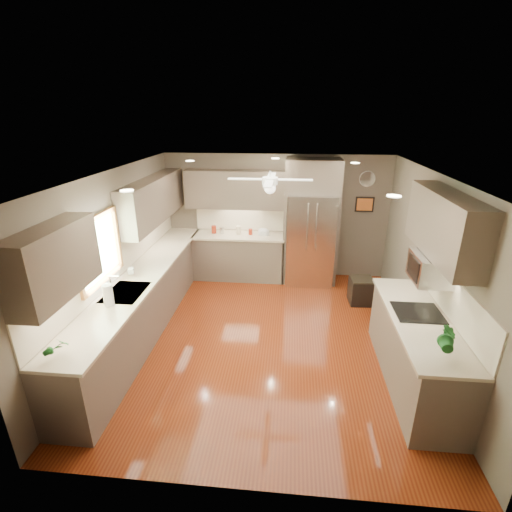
% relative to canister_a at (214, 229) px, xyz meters
% --- Properties ---
extents(floor, '(5.00, 5.00, 0.00)m').
position_rel_canister_a_xyz_m(floor, '(1.25, -2.23, -1.02)').
color(floor, '#551B0B').
rests_on(floor, ground).
extents(ceiling, '(5.00, 5.00, 0.00)m').
position_rel_canister_a_xyz_m(ceiling, '(1.25, -2.23, 1.48)').
color(ceiling, white).
rests_on(ceiling, ground).
extents(wall_back, '(4.50, 0.00, 4.50)m').
position_rel_canister_a_xyz_m(wall_back, '(1.25, 0.27, 0.23)').
color(wall_back, brown).
rests_on(wall_back, ground).
extents(wall_front, '(4.50, 0.00, 4.50)m').
position_rel_canister_a_xyz_m(wall_front, '(1.25, -4.73, 0.23)').
color(wall_front, brown).
rests_on(wall_front, ground).
extents(wall_left, '(0.00, 5.00, 5.00)m').
position_rel_canister_a_xyz_m(wall_left, '(-1.00, -2.23, 0.23)').
color(wall_left, brown).
rests_on(wall_left, ground).
extents(wall_right, '(0.00, 5.00, 5.00)m').
position_rel_canister_a_xyz_m(wall_right, '(3.50, -2.23, 0.23)').
color(wall_right, brown).
rests_on(wall_right, ground).
extents(canister_a, '(0.13, 0.13, 0.15)m').
position_rel_canister_a_xyz_m(canister_a, '(0.00, 0.00, 0.00)').
color(canister_a, maroon).
rests_on(canister_a, back_run).
extents(canister_b, '(0.10, 0.10, 0.14)m').
position_rel_canister_a_xyz_m(canister_b, '(0.17, -0.01, -0.01)').
color(canister_b, silver).
rests_on(canister_b, back_run).
extents(canister_c, '(0.12, 0.12, 0.16)m').
position_rel_canister_a_xyz_m(canister_c, '(0.51, -0.02, 0.01)').
color(canister_c, '#C7B595').
rests_on(canister_c, back_run).
extents(canister_d, '(0.09, 0.09, 0.12)m').
position_rel_canister_a_xyz_m(canister_d, '(0.75, -0.02, -0.02)').
color(canister_d, maroon).
rests_on(canister_d, back_run).
extents(soap_bottle, '(0.10, 0.10, 0.18)m').
position_rel_canister_a_xyz_m(soap_bottle, '(-0.81, -2.19, 0.01)').
color(soap_bottle, white).
rests_on(soap_bottle, left_run).
extents(potted_plant_left, '(0.17, 0.14, 0.27)m').
position_rel_canister_a_xyz_m(potted_plant_left, '(-0.72, -4.21, 0.05)').
color(potted_plant_left, '#16501B').
rests_on(potted_plant_left, left_run).
extents(potted_plant_right, '(0.23, 0.20, 0.36)m').
position_rel_canister_a_xyz_m(potted_plant_right, '(3.17, -3.78, 0.10)').
color(potted_plant_right, '#16501B').
rests_on(potted_plant_right, right_run).
extents(bowl, '(0.27, 0.27, 0.06)m').
position_rel_canister_a_xyz_m(bowl, '(1.02, -0.06, -0.05)').
color(bowl, '#C7B595').
rests_on(bowl, back_run).
extents(left_run, '(0.65, 4.70, 1.45)m').
position_rel_canister_a_xyz_m(left_run, '(-0.71, -2.08, -0.54)').
color(left_run, brown).
rests_on(left_run, ground).
extents(back_run, '(1.85, 0.65, 1.45)m').
position_rel_canister_a_xyz_m(back_run, '(0.52, -0.02, -0.54)').
color(back_run, brown).
rests_on(back_run, ground).
extents(uppers, '(4.50, 4.70, 0.95)m').
position_rel_canister_a_xyz_m(uppers, '(0.51, -1.52, 0.85)').
color(uppers, brown).
rests_on(uppers, wall_left).
extents(window, '(0.05, 1.12, 0.92)m').
position_rel_canister_a_xyz_m(window, '(-0.97, -2.73, 0.53)').
color(window, '#BFF2B2').
rests_on(window, wall_left).
extents(sink, '(0.50, 0.70, 0.32)m').
position_rel_canister_a_xyz_m(sink, '(-0.68, -2.73, -0.11)').
color(sink, silver).
rests_on(sink, left_run).
extents(refrigerator, '(1.06, 0.75, 2.45)m').
position_rel_canister_a_xyz_m(refrigerator, '(1.95, -0.07, 0.17)').
color(refrigerator, silver).
rests_on(refrigerator, ground).
extents(right_run, '(0.70, 2.20, 1.45)m').
position_rel_canister_a_xyz_m(right_run, '(3.18, -3.03, -0.54)').
color(right_run, brown).
rests_on(right_run, ground).
extents(microwave, '(0.43, 0.55, 0.34)m').
position_rel_canister_a_xyz_m(microwave, '(3.27, -2.78, 0.46)').
color(microwave, silver).
rests_on(microwave, wall_right).
extents(ceiling_fan, '(1.18, 1.18, 0.32)m').
position_rel_canister_a_xyz_m(ceiling_fan, '(1.25, -1.93, 1.31)').
color(ceiling_fan, white).
rests_on(ceiling_fan, ceiling).
extents(recessed_lights, '(2.84, 3.14, 0.01)m').
position_rel_canister_a_xyz_m(recessed_lights, '(1.21, -1.83, 1.47)').
color(recessed_lights, white).
rests_on(recessed_lights, ceiling).
extents(wall_clock, '(0.30, 0.03, 0.30)m').
position_rel_canister_a_xyz_m(wall_clock, '(3.00, 0.25, 1.03)').
color(wall_clock, white).
rests_on(wall_clock, wall_back).
extents(framed_print, '(0.36, 0.03, 0.30)m').
position_rel_canister_a_xyz_m(framed_print, '(3.00, 0.25, 0.53)').
color(framed_print, black).
rests_on(framed_print, wall_back).
extents(stool, '(0.42, 0.42, 0.48)m').
position_rel_canister_a_xyz_m(stool, '(2.87, -0.94, -0.78)').
color(stool, black).
rests_on(stool, ground).
extents(paper_towel, '(0.13, 0.13, 0.31)m').
position_rel_canister_a_xyz_m(paper_towel, '(-0.73, -3.11, 0.06)').
color(paper_towel, white).
rests_on(paper_towel, left_run).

